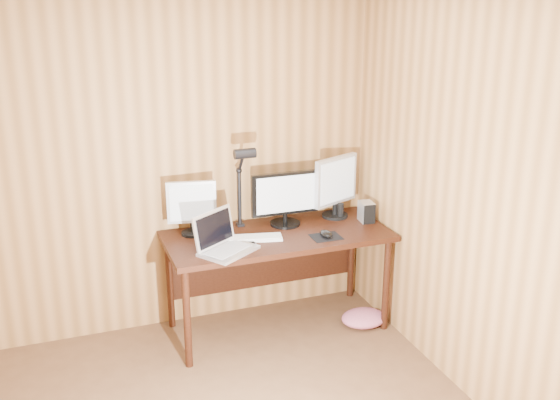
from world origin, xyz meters
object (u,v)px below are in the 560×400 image
desk (274,246)px  monitor_center (285,198)px  monitor_left (192,207)px  mouse (326,234)px  phone (252,243)px  speaker (341,211)px  desk_lamp (242,175)px  monitor_right (336,185)px  keyboard (250,238)px  hard_drive (366,212)px  laptop (222,242)px

desk → monitor_center: size_ratio=3.12×
monitor_left → mouse: bearing=-12.5°
monitor_center → phone: (-0.35, -0.27, -0.20)m
speaker → desk_lamp: desk_lamp is taller
monitor_right → monitor_center: bearing=161.4°
monitor_right → keyboard: (-0.75, -0.23, -0.24)m
desk → monitor_left: 0.67m
keyboard → desk_lamp: size_ratio=0.69×
monitor_center → keyboard: monitor_center is taller
hard_drive → desk_lamp: 0.99m
mouse → hard_drive: size_ratio=0.79×
keyboard → monitor_center: bearing=42.7°
mouse → keyboard: bearing=158.1°
monitor_center → hard_drive: bearing=-12.7°
mouse → desk_lamp: 0.72m
hard_drive → speaker: bearing=147.4°
desk → monitor_right: 0.67m
monitor_right → phone: (-0.77, -0.31, -0.25)m
speaker → mouse: bearing=-129.4°
monitor_left → monitor_right: 1.11m
monitor_right → speaker: size_ratio=4.00×
keyboard → mouse: bearing=-2.9°
monitor_center → phone: bearing=-141.3°
monitor_right → mouse: 0.50m
keyboard → phone: 0.08m
hard_drive → phone: (-0.95, -0.13, -0.07)m
phone → desk_lamp: size_ratio=0.15×
monitor_center → monitor_right: 0.42m
laptop → desk_lamp: size_ratio=0.70×
hard_drive → laptop: bearing=-164.9°
laptop → hard_drive: (1.16, 0.18, 0.01)m
monitor_left → phone: size_ratio=4.03×
keyboard → desk_lamp: (0.01, 0.21, 0.40)m
keyboard → laptop: bearing=-139.4°
mouse → speaker: speaker is taller
monitor_left → hard_drive: (1.29, -0.18, -0.13)m
laptop → speaker: bearing=-17.2°
desk → monitor_center: monitor_center is taller
monitor_right → hard_drive: 0.31m
monitor_left → phone: monitor_left is taller
monitor_center → mouse: monitor_center is taller
desk → monitor_right: bearing=12.2°
laptop → keyboard: (0.24, 0.13, -0.05)m
desk → monitor_right: (0.54, 0.12, 0.38)m
speaker → monitor_right: bearing=113.2°
monitor_right → desk_lamp: 0.76m
desk → monitor_left: monitor_left is taller
monitor_center → speaker: (0.44, -0.02, -0.15)m
monitor_right → speaker: monitor_right is taller
keyboard → speaker: size_ratio=3.89×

